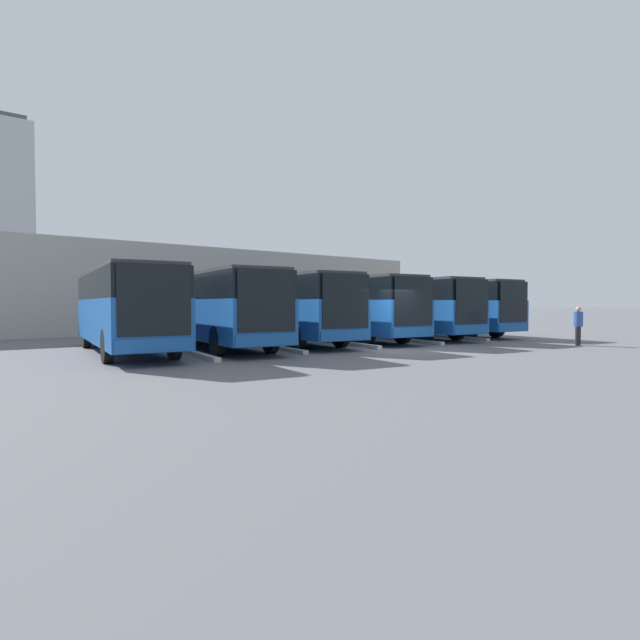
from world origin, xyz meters
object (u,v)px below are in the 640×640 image
object	(u,v)px
bus_2	(346,306)
bus_4	(216,307)
pedestrian	(578,325)
bus_0	(441,306)
bus_1	(400,306)
bus_3	(285,306)
bus_5	(125,307)

from	to	relation	value
bus_2	bus_4	bearing A→B (deg)	8.51
pedestrian	bus_0	bearing A→B (deg)	-112.73
bus_0	bus_4	xyz separation A→B (m)	(14.94, 0.07, 0.00)
bus_1	bus_3	bearing A→B (deg)	4.05
bus_1	bus_4	bearing A→B (deg)	6.62
bus_3	pedestrian	xyz separation A→B (m)	(-9.99, 9.03, -0.82)
bus_4	bus_5	bearing A→B (deg)	4.77
bus_2	bus_5	size ratio (longest dim) A/B	1.00
bus_3	pedestrian	world-z (taller)	bus_3
bus_0	bus_5	bearing A→B (deg)	6.70
bus_3	bus_5	distance (m)	7.47
bus_3	pedestrian	bearing A→B (deg)	144.78
bus_5	bus_1	bearing A→B (deg)	-173.84
bus_0	bus_3	size ratio (longest dim) A/B	1.00
bus_2	pedestrian	world-z (taller)	bus_2
bus_5	bus_3	bearing A→B (deg)	-171.74
bus_0	bus_2	xyz separation A→B (m)	(7.47, -0.14, 0.00)
bus_3	bus_2	bearing A→B (deg)	-174.74
pedestrian	bus_5	bearing A→B (deg)	-41.76
bus_3	bus_4	size ratio (longest dim) A/B	1.00
bus_5	pedestrian	size ratio (longest dim) A/B	6.07
bus_2	pedestrian	xyz separation A→B (m)	(-6.25, 8.93, -0.82)
bus_2	bus_5	bearing A→B (deg)	7.26
bus_2	bus_3	size ratio (longest dim) A/B	1.00
bus_0	bus_3	bearing A→B (deg)	5.65
bus_4	pedestrian	world-z (taller)	bus_4
bus_1	pedestrian	bearing A→B (deg)	113.12
bus_4	bus_5	xyz separation A→B (m)	(3.74, -0.14, 0.00)
bus_1	bus_4	distance (m)	11.21
bus_0	bus_2	world-z (taller)	same
bus_3	bus_1	bearing A→B (deg)	-175.95
bus_5	pedestrian	xyz separation A→B (m)	(-17.46, 8.86, -0.82)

